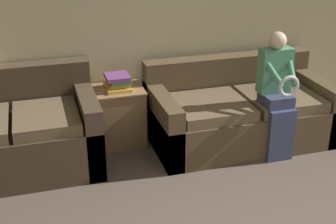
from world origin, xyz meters
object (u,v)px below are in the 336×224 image
(couch_main, at_px, (239,113))
(child_left_seated, at_px, (277,92))
(couch_side, at_px, (14,135))
(book_stack, at_px, (118,82))
(side_shelf, at_px, (120,115))

(couch_main, relative_size, child_left_seated, 1.52)
(couch_side, bearing_deg, book_stack, 11.61)
(couch_side, relative_size, side_shelf, 2.56)
(couch_main, xyz_separation_m, side_shelf, (-1.21, 0.28, 0.01))
(couch_main, xyz_separation_m, child_left_seated, (0.19, -0.40, 0.36))
(child_left_seated, height_order, side_shelf, child_left_seated)
(couch_main, bearing_deg, couch_side, 178.45)
(child_left_seated, height_order, book_stack, child_left_seated)
(couch_main, relative_size, book_stack, 6.19)
(side_shelf, distance_m, book_stack, 0.36)
(child_left_seated, relative_size, side_shelf, 2.03)
(couch_main, height_order, side_shelf, couch_main)
(couch_side, distance_m, child_left_seated, 2.50)
(child_left_seated, distance_m, side_shelf, 1.59)
(side_shelf, relative_size, book_stack, 2.01)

